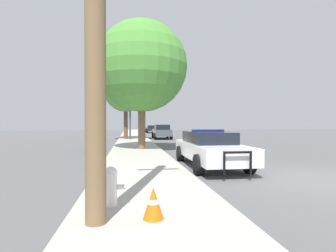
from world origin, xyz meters
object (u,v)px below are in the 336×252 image
at_px(tree_sidewalk_near, 142,67).
at_px(car_background_distant, 152,129).
at_px(tree_sidewalk_mid, 126,90).
at_px(car_background_midblock, 162,131).
at_px(fire_hydrant, 111,185).
at_px(police_car, 209,148).
at_px(traffic_light, 143,99).
at_px(traffic_cone, 153,203).

bearing_deg(tree_sidewalk_near, car_background_distant, 83.92).
relative_size(tree_sidewalk_mid, tree_sidewalk_near, 0.89).
bearing_deg(tree_sidewalk_near, car_background_midblock, 77.21).
height_order(fire_hydrant, tree_sidewalk_near, tree_sidewalk_near).
distance_m(police_car, traffic_light, 16.00).
xyz_separation_m(car_background_distant, tree_sidewalk_near, (-3.09, -29.04, 4.44)).
bearing_deg(traffic_light, car_background_distant, 82.62).
bearing_deg(car_background_midblock, police_car, -90.61).
distance_m(tree_sidewalk_mid, tree_sidewalk_near, 10.30).
bearing_deg(fire_hydrant, tree_sidewalk_near, 84.22).
bearing_deg(tree_sidewalk_mid, car_background_midblock, 24.19).
height_order(traffic_light, tree_sidewalk_mid, tree_sidewalk_mid).
height_order(fire_hydrant, traffic_cone, fire_hydrant).
relative_size(police_car, tree_sidewalk_near, 0.68).
xyz_separation_m(police_car, car_background_midblock, (0.34, 18.02, 0.06)).
bearing_deg(police_car, traffic_light, -83.13).
distance_m(fire_hydrant, tree_sidewalk_near, 11.96).
bearing_deg(car_background_distant, traffic_cone, -95.27).
height_order(tree_sidewalk_mid, tree_sidewalk_near, tree_sidewalk_near).
relative_size(police_car, tree_sidewalk_mid, 0.76).
height_order(traffic_light, car_background_distant, traffic_light).
xyz_separation_m(fire_hydrant, tree_sidewalk_mid, (0.02, 21.21, 4.40)).
bearing_deg(police_car, tree_sidewalk_near, -68.42).
bearing_deg(traffic_cone, tree_sidewalk_near, 88.20).
distance_m(traffic_light, tree_sidewalk_near, 9.57).
xyz_separation_m(police_car, tree_sidewalk_mid, (-3.47, 16.31, 4.20)).
bearing_deg(traffic_light, car_background_midblock, 48.81).
bearing_deg(fire_hydrant, traffic_cone, -46.70).
xyz_separation_m(police_car, car_background_distant, (0.72, 35.12, -0.03)).
height_order(fire_hydrant, car_background_midblock, car_background_midblock).
bearing_deg(car_background_midblock, car_background_distant, 89.18).
height_order(police_car, tree_sidewalk_near, tree_sidewalk_near).
distance_m(police_car, car_background_midblock, 18.02).
distance_m(police_car, tree_sidewalk_near, 7.87).
height_order(fire_hydrant, traffic_light, traffic_light).
bearing_deg(tree_sidewalk_near, fire_hydrant, -95.78).
height_order(police_car, car_background_distant, police_car).
relative_size(police_car, fire_hydrant, 7.01).
distance_m(fire_hydrant, traffic_light, 20.81).
bearing_deg(police_car, car_background_midblock, -90.87).
bearing_deg(car_background_distant, car_background_midblock, -91.69).
distance_m(fire_hydrant, traffic_cone, 1.09).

